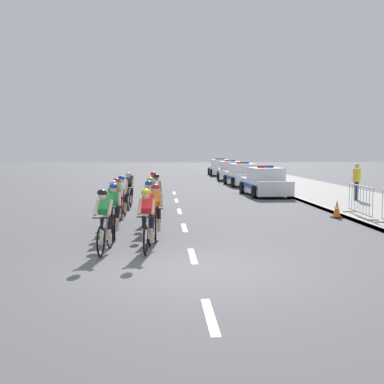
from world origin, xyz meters
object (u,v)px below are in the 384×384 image
object	(u,v)px
police_car_nearest	(265,183)
cyclist_twelfth	(154,190)
cyclist_fifth	(115,204)
spectator_closest	(357,179)
cyclist_fourth	(155,211)
cyclist_sixth	(150,205)
cyclist_lead	(105,220)
cyclist_ninth	(123,196)
cyclist_tenth	(156,193)
cyclist_second	(147,219)
cyclist_eighth	(151,199)
crowd_barrier_rear	(360,201)
traffic_cone_near	(337,209)
cyclist_eleventh	(129,190)
cyclist_third	(114,210)
police_car_furthest	(220,168)
police_car_third	(230,171)
police_car_second	(242,176)
cyclist_seventh	(117,200)

from	to	relation	value
police_car_nearest	cyclist_twelfth	bearing A→B (deg)	-137.83
cyclist_fifth	spectator_closest	size ratio (longest dim) A/B	1.03
cyclist_fourth	police_car_nearest	bearing A→B (deg)	65.03
cyclist_sixth	cyclist_lead	bearing A→B (deg)	-108.13
cyclist_ninth	cyclist_tenth	xyz separation A→B (m)	(1.16, 0.98, 0.00)
cyclist_second	spectator_closest	world-z (taller)	spectator_closest
cyclist_eighth	crowd_barrier_rear	world-z (taller)	cyclist_eighth
cyclist_fourth	police_car_nearest	size ratio (longest dim) A/B	0.38
cyclist_ninth	cyclist_twelfth	xyz separation A→B (m)	(1.07, 2.70, 0.00)
traffic_cone_near	crowd_barrier_rear	bearing A→B (deg)	-31.55
cyclist_eleventh	cyclist_third	bearing A→B (deg)	-89.98
crowd_barrier_rear	traffic_cone_near	xyz separation A→B (m)	(-0.67, 0.41, -0.34)
cyclist_second	police_car_furthest	xyz separation A→B (m)	(5.76, 33.15, -0.11)
cyclist_third	cyclist_tenth	distance (m)	4.95
traffic_cone_near	cyclist_tenth	bearing A→B (deg)	167.74
cyclist_fourth	cyclist_eleventh	size ratio (longest dim) A/B	1.00
police_car_furthest	crowd_barrier_rear	size ratio (longest dim) A/B	1.91
cyclist_eleventh	cyclist_lead	bearing A→B (deg)	-90.08
cyclist_tenth	spectator_closest	distance (m)	9.67
cyclist_fifth	traffic_cone_near	bearing A→B (deg)	14.95
cyclist_third	cyclist_sixth	size ratio (longest dim) A/B	1.00
police_car_third	police_car_second	bearing A→B (deg)	-89.97
cyclist_ninth	cyclist_tenth	bearing A→B (deg)	40.20
cyclist_seventh	police_car_second	xyz separation A→B (m)	(6.89, 16.37, -0.11)
cyclist_twelfth	police_car_nearest	xyz separation A→B (m)	(5.74, 5.20, -0.11)
police_car_furthest	traffic_cone_near	world-z (taller)	police_car_furthest
cyclist_eighth	police_car_third	distance (m)	22.73
cyclist_eighth	spectator_closest	bearing A→B (deg)	29.95
cyclist_third	cyclist_fourth	xyz separation A→B (m)	(1.15, -0.27, 0.00)
cyclist_eighth	police_car_furthest	size ratio (longest dim) A/B	0.39
cyclist_seventh	cyclist_eighth	distance (m)	1.17
cyclist_seventh	crowd_barrier_rear	size ratio (longest dim) A/B	0.74
police_car_second	traffic_cone_near	world-z (taller)	police_car_second
cyclist_seventh	cyclist_third	bearing A→B (deg)	-86.53
crowd_barrier_rear	cyclist_second	bearing A→B (deg)	-146.39
crowd_barrier_rear	police_car_furthest	bearing A→B (deg)	92.98
cyclist_eighth	police_car_nearest	distance (m)	10.64
cyclist_ninth	police_car_third	world-z (taller)	police_car_third
cyclist_eighth	police_car_second	xyz separation A→B (m)	(5.78, 16.00, -0.11)
police_car_third	crowd_barrier_rear	size ratio (longest dim) A/B	1.96
cyclist_lead	cyclist_fourth	distance (m)	2.00
cyclist_lead	police_car_third	distance (m)	27.53
cyclist_fourth	police_car_third	bearing A→B (deg)	77.43
police_car_furthest	traffic_cone_near	bearing A→B (deg)	-88.35
cyclist_twelfth	crowd_barrier_rear	distance (m)	8.03
police_car_furthest	spectator_closest	xyz separation A→B (m)	(3.44, -23.22, 0.40)
police_car_third	spectator_closest	world-z (taller)	spectator_closest
cyclist_fourth	police_car_second	xyz separation A→B (m)	(5.59, 19.08, -0.11)
cyclist_third	cyclist_twelfth	size ratio (longest dim) A/B	1.00
crowd_barrier_rear	cyclist_eleventh	bearing A→B (deg)	157.27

